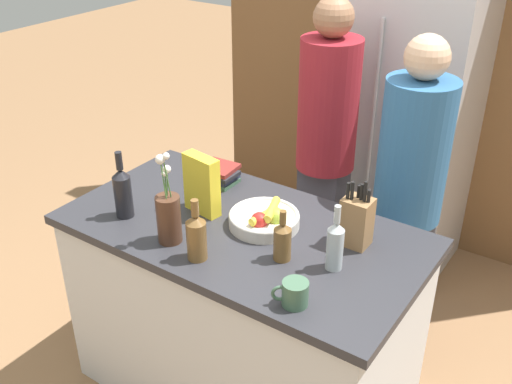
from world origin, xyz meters
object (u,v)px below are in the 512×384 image
flower_vase (169,216)px  bottle_vinegar (335,244)px  person_in_blue (409,190)px  cereal_box (202,185)px  coffee_mug (294,293)px  person_at_sink (326,141)px  bottle_wine (196,236)px  knife_block (356,221)px  refrigerator (404,116)px  bottle_water (123,191)px  fruit_bowl (265,219)px  book_stack (218,174)px  bottle_oil (282,240)px

flower_vase → bottle_vinegar: bearing=18.2°
person_in_blue → cereal_box: bearing=-109.5°
coffee_mug → person_at_sink: 1.28m
bottle_vinegar → bottle_wine: size_ratio=1.05×
knife_block → flower_vase: bearing=-147.4°
bottle_wine → person_in_blue: 1.06m
bottle_vinegar → refrigerator: bearing=102.8°
person_at_sink → person_in_blue: person_at_sink is taller
coffee_mug → bottle_water: size_ratio=0.39×
flower_vase → person_in_blue: size_ratio=0.24×
bottle_water → fruit_bowl: bearing=26.1°
book_stack → bottle_water: 0.49m
refrigerator → fruit_bowl: refrigerator is taller
fruit_bowl → flower_vase: bearing=-130.0°
bottle_vinegar → flower_vase: bearing=-161.8°
bottle_vinegar → person_at_sink: (-0.53, 0.91, -0.06)m
fruit_bowl → cereal_box: size_ratio=1.12×
knife_block → bottle_vinegar: size_ratio=1.07×
fruit_bowl → coffee_mug: size_ratio=2.53×
bottle_oil → bottle_water: bottle_water is taller
bottle_vinegar → bottle_wine: bottle_vinegar is taller
refrigerator → bottle_wine: bearing=-93.8°
fruit_bowl → book_stack: bearing=153.2°
fruit_bowl → person_in_blue: 0.73m
refrigerator → bottle_oil: 1.58m
bottle_oil → person_at_sink: bearing=109.3°
knife_block → person_in_blue: (0.02, 0.52, -0.10)m
refrigerator → person_at_sink: bearing=-107.4°
refrigerator → bottle_oil: refrigerator is taller
cereal_box → coffee_mug: size_ratio=2.25×
book_stack → bottle_wine: bottle_wine is taller
book_stack → coffee_mug: bearing=-36.5°
bottle_oil → person_at_sink: 1.03m
coffee_mug → bottle_vinegar: 0.27m
person_in_blue → bottle_oil: bearing=-78.9°
flower_vase → person_at_sink: (0.09, 1.12, -0.07)m
person_at_sink → bottle_vinegar: bearing=-57.6°
book_stack → person_at_sink: (0.24, 0.61, 0.01)m
person_at_sink → flower_vase: bearing=-92.5°
refrigerator → person_in_blue: bearing=-66.2°
person_at_sink → person_in_blue: 0.57m
cereal_box → bottle_wine: 0.35m
bottle_oil → book_stack: bearing=148.4°
flower_vase → knife_block: bearing=32.6°
coffee_mug → person_in_blue: (0.02, 0.98, -0.04)m
book_stack → bottle_vinegar: 0.83m
refrigerator → knife_block: size_ratio=6.67×
knife_block → bottle_wine: 0.62m
cereal_box → bottle_water: 0.33m
book_stack → person_in_blue: person_in_blue is taller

